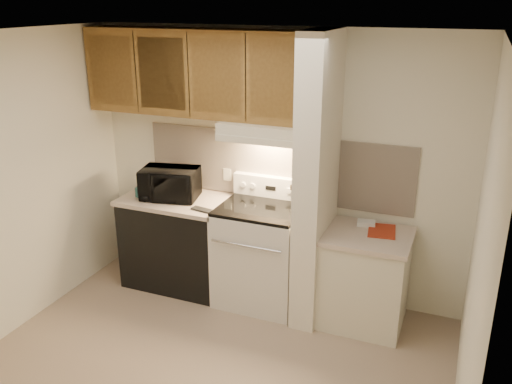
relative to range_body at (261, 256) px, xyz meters
The scene contains 50 objects.
floor 1.24m from the range_body, 90.00° to the right, with size 3.60×3.60×0.00m, color tan.
ceiling 2.34m from the range_body, 90.00° to the right, with size 3.60×3.60×0.00m, color white.
wall_back 0.86m from the range_body, 90.00° to the left, with size 3.60×0.02×2.50m, color white.
wall_left 2.28m from the range_body, 147.31° to the right, with size 0.02×3.00×2.50m, color white.
wall_right 2.28m from the range_body, 32.69° to the right, with size 0.02×3.00×2.50m, color white.
backsplash 0.84m from the range_body, 90.00° to the left, with size 2.60×0.02×0.63m, color #FFE8D1.
range_body is the anchor object (origin of this frame).
oven_window 0.32m from the range_body, 90.00° to the right, with size 0.50×0.01×0.30m, color black.
oven_handle 0.44m from the range_body, 90.00° to the right, with size 0.02×0.02×0.65m, color silver.
cooktop 0.48m from the range_body, ahead, with size 0.74×0.64×0.03m, color black.
range_backguard 0.66m from the range_body, 90.00° to the left, with size 0.76×0.08×0.20m, color silver.
range_display 0.64m from the range_body, 90.00° to the left, with size 0.10×0.01×0.04m, color black.
range_knob_left_outer 0.70m from the range_body, 139.40° to the left, with size 0.05×0.05×0.02m, color silver.
range_knob_left_inner 0.66m from the range_body, 126.87° to the left, with size 0.05×0.05×0.02m, color silver.
range_knob_right_inner 0.66m from the range_body, 53.13° to the left, with size 0.05×0.05×0.02m, color silver.
range_knob_right_outer 0.70m from the range_body, 40.60° to the left, with size 0.05×0.05×0.02m, color silver.
dishwasher_front 0.88m from the range_body, behind, with size 1.00×0.63×0.87m, color black.
left_countertop 0.98m from the range_body, behind, with size 1.04×0.67×0.04m, color beige.
spoon_rest 0.69m from the range_body, 158.40° to the right, with size 0.24×0.08×0.02m, color black.
teal_jar 1.33m from the range_body, behind, with size 0.08×0.08×0.09m, color #285C5F.
outlet 0.86m from the range_body, 146.31° to the left, with size 0.08×0.01×0.12m, color beige.
microwave 1.10m from the range_body, behind, with size 0.53×0.36×0.29m, color black.
partition_pillar 0.94m from the range_body, ahead, with size 0.22×0.70×2.50m, color white.
pillar_trim 0.93m from the range_body, ahead, with size 0.01×0.70×0.04m, color olive.
knife_strip 0.95m from the range_body, ahead, with size 0.02×0.42×0.04m, color black.
knife_blade_a 0.87m from the range_body, 28.85° to the right, with size 0.01×0.04×0.16m, color silver.
knife_handle_a 1.01m from the range_body, 29.71° to the right, with size 0.02×0.02×0.10m, color black.
knife_blade_b 0.85m from the range_body, 19.99° to the right, with size 0.01×0.04×0.18m, color silver.
knife_handle_b 0.99m from the range_body, 19.97° to the right, with size 0.02×0.02×0.10m, color black.
knife_blade_c 0.83m from the range_body, ahead, with size 0.01×0.04×0.20m, color silver.
knife_handle_c 0.99m from the range_body, ahead, with size 0.02×0.02×0.10m, color black.
knife_blade_d 0.85m from the range_body, ahead, with size 0.01×0.04×0.16m, color silver.
knife_handle_d 0.99m from the range_body, ahead, with size 0.02×0.02×0.10m, color black.
knife_blade_e 0.85m from the range_body, 16.77° to the left, with size 0.01×0.04×0.18m, color silver.
knife_handle_e 0.99m from the range_body, 14.41° to the left, with size 0.02×0.02×0.10m, color black.
oven_mitt 0.81m from the range_body, 23.58° to the left, with size 0.03×0.10×0.25m, color gray.
right_cab_base 0.97m from the range_body, ahead, with size 0.70×0.60×0.81m, color beige.
right_countertop 1.04m from the range_body, ahead, with size 0.74×0.64×0.04m, color beige.
red_folder 1.14m from the range_body, ahead, with size 0.22×0.31×0.01m, color #A72E17.
white_box 1.02m from the range_body, 10.77° to the left, with size 0.15×0.10×0.04m, color white.
range_hood 1.17m from the range_body, 90.00° to the left, with size 0.78×0.44×0.15m, color beige.
hood_lip 1.12m from the range_body, 90.00° to the right, with size 0.78×0.04×0.06m, color beige.
upper_cabinets 1.77m from the range_body, 166.16° to the left, with size 2.18×0.33×0.77m, color olive.
cab_door_a 2.22m from the range_body, behind, with size 0.46×0.01×0.63m, color olive.
cab_gap_a 2.04m from the range_body, behind, with size 0.01×0.01×0.73m, color black.
cab_door_b 1.89m from the range_body, behind, with size 0.46×0.01×0.63m, color olive.
cab_gap_b 1.77m from the range_body, behind, with size 0.01×0.01×0.73m, color black.
cab_door_c 1.68m from the range_body, behind, with size 0.46×0.01×0.63m, color olive.
cab_gap_c 1.63m from the range_body, behind, with size 0.01×0.01×0.73m, color black.
cab_door_d 1.63m from the range_body, ahead, with size 0.46×0.01×0.63m, color olive.
Camera 1 is at (1.67, -3.06, 2.73)m, focal length 38.00 mm.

